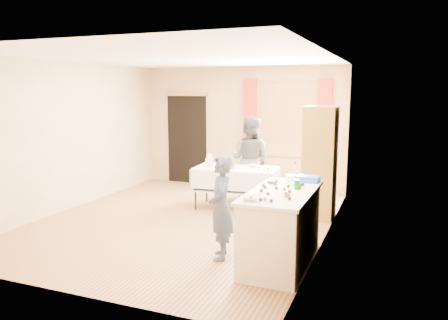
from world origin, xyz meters
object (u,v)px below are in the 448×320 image
at_px(girl, 221,207).
at_px(woman, 250,159).
at_px(counter, 281,227).
at_px(party_table, 236,184).
at_px(cabinet, 320,163).
at_px(chair, 251,182).

relative_size(girl, woman, 0.82).
bearing_deg(woman, counter, 123.98).
distance_m(girl, woman, 2.98).
height_order(counter, party_table, counter).
distance_m(cabinet, counter, 2.19).
bearing_deg(chair, counter, -72.17).
bearing_deg(woman, girl, 109.85).
distance_m(party_table, girl, 2.37).
xyz_separation_m(counter, girl, (-0.74, -0.12, 0.21)).
bearing_deg(cabinet, party_table, 179.59).
bearing_deg(party_table, girl, -78.95).
height_order(cabinet, woman, cabinet).
relative_size(cabinet, girl, 1.40).
height_order(cabinet, chair, cabinet).
xyz_separation_m(party_table, girl, (0.63, -2.27, 0.21)).
distance_m(counter, chair, 3.32).
bearing_deg(cabinet, girl, -110.51).
xyz_separation_m(chair, girl, (0.62, -3.14, 0.34)).
height_order(counter, girl, girl).
distance_m(chair, woman, 0.54).
relative_size(counter, woman, 0.96).
relative_size(chair, woman, 0.67).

